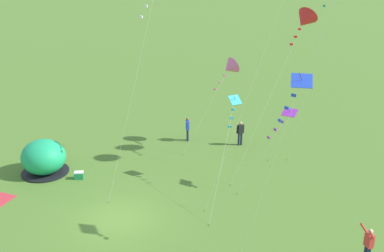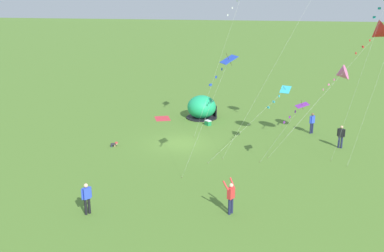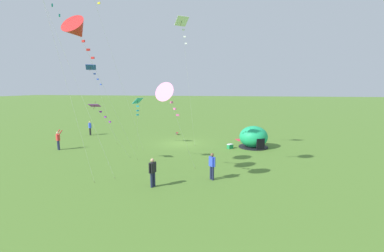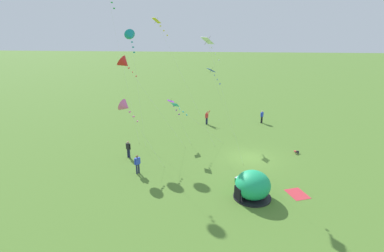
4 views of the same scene
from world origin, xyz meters
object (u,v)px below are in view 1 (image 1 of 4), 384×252
person_with_toddler (188,128)px  person_arms_raised (368,244)px  cooler_box (79,175)px  kite_red (304,20)px  kite_purple (285,118)px  kite_blue (298,88)px  kite_pink (229,68)px  popup_tent (44,158)px  person_center_field (240,132)px  kite_cyan (234,107)px

person_with_toddler → person_arms_raised: bearing=-19.2°
cooler_box → kite_red: 16.21m
kite_purple → kite_blue: (2.85, -4.26, 3.05)m
kite_blue → kite_purple: bearing=123.8°
kite_red → kite_pink: size_ratio=1.57×
popup_tent → kite_blue: size_ratio=0.35×
popup_tent → kite_purple: (11.64, 7.85, 3.21)m
cooler_box → person_arms_raised: bearing=12.4°
kite_purple → kite_pink: bearing=152.7°
popup_tent → person_with_toddler: popup_tent is taller
person_with_toddler → kite_purple: 9.39m
person_center_field → kite_blue: bearing=-43.4°
cooler_box → kite_red: bearing=56.2°
popup_tent → kite_cyan: kite_cyan is taller
person_with_toddler → person_center_field: 3.75m
kite_red → person_arms_raised: bearing=-44.8°
person_with_toddler → person_arms_raised: size_ratio=0.91×
person_with_toddler → person_arms_raised: 15.83m
kite_cyan → person_center_field: bearing=120.5°
person_arms_raised → kite_pink: 14.91m
kite_red → person_with_toddler: bearing=-157.7°
kite_red → kite_cyan: bearing=-99.2°
kite_red → kite_cyan: kite_red is taller
kite_pink → kite_purple: kite_pink is taller
kite_red → person_center_field: bearing=-164.6°
person_with_toddler → kite_red: (6.88, 2.82, 7.77)m
kite_red → kite_cyan: (-0.91, -5.58, -4.25)m
person_arms_raised → kite_cyan: bearing=164.8°
person_with_toddler → person_arms_raised: (14.95, -5.20, 0.03)m
cooler_box → kite_pink: (3.18, 10.18, 5.17)m
kite_purple → kite_red: bearing=111.4°
kite_cyan → kite_purple: bearing=21.7°
person_with_toddler → kite_purple: kite_purple is taller
popup_tent → kite_red: bearing=51.4°
person_with_toddler → kite_pink: size_ratio=0.28×
popup_tent → cooler_box: bearing=22.2°
kite_red → kite_purple: kite_red is taller
person_with_toddler → kite_blue: kite_blue is taller
person_center_field → kite_purple: kite_purple is taller
person_center_field → kite_red: (3.61, 0.99, 7.77)m
kite_red → kite_cyan: 7.07m
kite_red → kite_blue: bearing=-62.2°
kite_red → kite_purple: bearing=-68.6°
kite_purple → kite_blue: 5.97m
popup_tent → person_center_field: popup_tent is taller
popup_tent → person_center_field: 12.98m
cooler_box → kite_purple: kite_purple is taller
person_center_field → kite_red: 8.63m
cooler_box → kite_purple: 12.39m
kite_pink → person_center_field: bearing=18.3°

